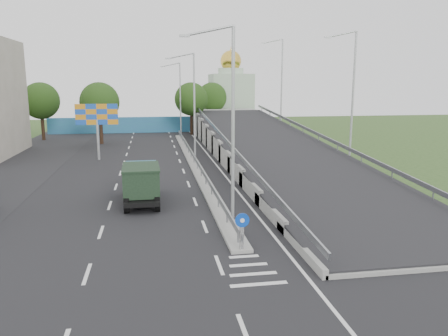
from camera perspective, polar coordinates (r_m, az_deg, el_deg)
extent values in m
plane|color=#2D4C1E|center=(17.89, 3.78, -13.62)|extent=(160.00, 160.00, 0.00)
cube|color=black|center=(36.59, -8.00, -0.84)|extent=(26.00, 90.00, 0.04)
cube|color=gray|center=(40.67, -3.93, 0.57)|extent=(1.00, 44.00, 0.20)
cube|color=gray|center=(43.25, 12.51, 3.98)|extent=(0.10, 50.00, 0.32)
cube|color=gray|center=(40.68, -0.04, 3.81)|extent=(0.10, 50.00, 0.32)
cube|color=gray|center=(40.56, -3.95, 1.48)|extent=(0.08, 44.00, 0.32)
cylinder|color=gray|center=(40.60, -3.94, 1.13)|extent=(0.09, 0.09, 0.60)
cylinder|color=black|center=(19.58, 2.33, -8.85)|extent=(0.20, 0.20, 1.20)
cylinder|color=#0C3FBF|center=(19.26, 2.39, -6.83)|extent=(0.64, 0.05, 0.64)
cylinder|color=white|center=(19.23, 2.41, -6.86)|extent=(0.20, 0.03, 0.20)
cylinder|color=#B2B5B7|center=(22.31, 1.18, 5.22)|extent=(0.18, 0.18, 10.00)
cylinder|color=#B2B5B7|center=(22.15, -1.97, 17.49)|extent=(2.57, 0.12, 0.66)
cube|color=#B2B5B7|center=(22.00, -5.20, 16.84)|extent=(0.50, 0.18, 0.12)
cylinder|color=#B2B5B7|center=(42.08, -3.88, 7.92)|extent=(0.18, 0.18, 10.00)
cylinder|color=#B2B5B7|center=(41.99, -5.65, 14.37)|extent=(2.57, 0.12, 0.66)
cube|color=#B2B5B7|center=(41.91, -7.33, 14.00)|extent=(0.50, 0.18, 0.12)
cylinder|color=#B2B5B7|center=(62.00, -5.72, 8.88)|extent=(0.18, 0.18, 10.00)
cylinder|color=#B2B5B7|center=(61.94, -6.94, 13.25)|extent=(2.57, 0.12, 0.66)
cube|color=#B2B5B7|center=(61.88, -8.07, 12.99)|extent=(0.50, 0.18, 0.12)
cube|color=teal|center=(68.11, -9.62, 5.59)|extent=(30.00, 0.50, 2.40)
cube|color=#B2CCAD|center=(77.12, 0.88, 8.82)|extent=(7.00, 7.00, 9.00)
cylinder|color=#B2CCAD|center=(77.09, 0.89, 12.53)|extent=(4.40, 4.40, 1.00)
sphere|color=gold|center=(77.15, 0.90, 13.80)|extent=(3.60, 3.60, 3.60)
cone|color=gold|center=(77.28, 0.90, 15.28)|extent=(0.30, 0.30, 1.20)
cylinder|color=#B2B5B7|center=(44.46, -16.12, 3.54)|extent=(0.24, 0.24, 4.00)
cube|color=orange|center=(44.23, -16.30, 6.75)|extent=(4.00, 0.20, 2.00)
cylinder|color=black|center=(56.43, -15.77, 5.06)|extent=(0.44, 0.44, 4.00)
sphere|color=#20370F|center=(56.21, -15.94, 8.30)|extent=(4.80, 4.80, 4.80)
cylinder|color=black|center=(64.31, -4.26, 6.12)|extent=(0.44, 0.44, 4.00)
sphere|color=#20370F|center=(64.12, -4.30, 8.97)|extent=(4.80, 4.80, 4.80)
cylinder|color=black|center=(62.69, -22.60, 5.18)|extent=(0.44, 0.44, 4.00)
sphere|color=#20370F|center=(62.50, -22.81, 8.10)|extent=(4.80, 4.80, 4.80)
cylinder|color=black|center=(71.70, -1.57, 6.65)|extent=(0.44, 0.44, 4.00)
sphere|color=#20370F|center=(71.53, -1.59, 9.20)|extent=(4.80, 4.80, 4.80)
cylinder|color=black|center=(29.85, -12.38, -2.74)|extent=(0.33, 0.98, 0.97)
cylinder|color=black|center=(29.83, -8.98, -2.62)|extent=(0.33, 0.98, 0.97)
cylinder|color=black|center=(29.07, -12.42, -3.11)|extent=(0.33, 0.98, 0.97)
cylinder|color=black|center=(29.06, -8.93, -2.99)|extent=(0.33, 0.98, 0.97)
cylinder|color=black|center=(26.08, -12.62, -4.75)|extent=(0.33, 0.98, 0.97)
cylinder|color=black|center=(26.06, -8.71, -4.61)|extent=(0.33, 0.98, 0.97)
cube|color=black|center=(27.99, -10.68, -3.31)|extent=(2.15, 5.53, 0.27)
cube|color=navy|center=(29.82, -10.75, -0.68)|extent=(2.07, 1.46, 1.51)
cube|color=black|center=(30.42, -10.78, 0.31)|extent=(1.68, 0.09, 0.62)
cube|color=black|center=(30.76, -10.69, -2.10)|extent=(2.04, 0.17, 0.44)
cube|color=black|center=(27.25, -10.75, -1.59)|extent=(2.19, 3.41, 1.59)
cube|color=black|center=(27.08, -10.81, 0.14)|extent=(2.28, 3.50, 0.11)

